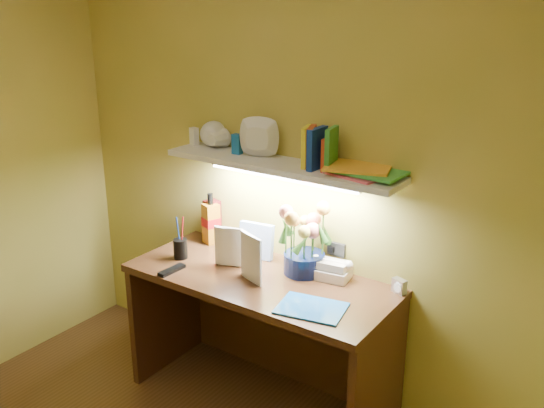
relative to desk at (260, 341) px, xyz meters
The scene contains 13 objects.
desk is the anchor object (origin of this frame).
flower_bouquet 0.61m from the desk, 47.74° to the left, with size 0.23×0.23×0.37m, color #091236, non-canonical shape.
telephone 0.56m from the desk, 32.91° to the left, with size 0.18×0.14×0.11m, color white, non-canonical shape.
desk_clock 0.81m from the desk, 20.14° to the left, with size 0.07×0.04×0.07m, color #BCBDC2.
whisky_bottle 0.75m from the desk, 156.90° to the left, with size 0.08×0.08×0.30m, color #B96D14, non-canonical shape.
whisky_box 0.76m from the desk, 154.28° to the left, with size 0.08×0.08×0.24m, color #561010.
pen_cup 0.68m from the desk, behind, with size 0.08×0.08×0.18m, color black.
art_card 0.54m from the desk, 130.11° to the left, with size 0.19×0.04×0.19m, color white, non-canonical shape.
tv_remote 0.60m from the desk, 153.12° to the right, with size 0.04×0.16×0.02m, color black.
blue_folder 0.56m from the desk, 19.49° to the right, with size 0.30×0.22×0.01m, color blue.
desk_book_a 0.56m from the desk, behind, with size 0.16×0.02×0.22m, color white.
desk_book_b 0.51m from the desk, 165.33° to the right, with size 0.18×0.02×0.25m, color white.
wall_shelf 0.98m from the desk, 93.33° to the left, with size 1.30×0.33×0.24m.
Camera 1 is at (1.64, -1.07, 2.10)m, focal length 40.00 mm.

